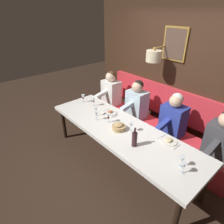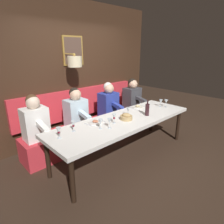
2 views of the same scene
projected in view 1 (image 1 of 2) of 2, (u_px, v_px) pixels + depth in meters
ground_plane at (120, 162)px, 3.47m from camera, size 12.00×12.00×0.00m
dining_table at (120, 132)px, 3.14m from camera, size 0.90×2.88×0.74m
banquette_bench at (152, 134)px, 3.87m from camera, size 0.52×3.08×0.45m
back_wall_panel at (176, 73)px, 3.66m from camera, size 0.59×4.28×2.90m
diner_nearest at (222, 137)px, 2.78m from camera, size 0.60×0.40×0.79m
diner_near at (174, 116)px, 3.31m from camera, size 0.60×0.40×0.79m
diner_middle at (137, 100)px, 3.88m from camera, size 0.60×0.40×0.79m
diner_far at (111, 89)px, 4.42m from camera, size 0.60×0.40×0.79m
place_setting_0 at (110, 112)px, 3.56m from camera, size 0.24×0.31×0.05m
place_setting_1 at (169, 141)px, 2.80m from camera, size 0.24×0.31×0.05m
wine_glass_0 at (184, 166)px, 2.22m from camera, size 0.07×0.07×0.16m
wine_glass_1 at (131, 125)px, 2.99m from camera, size 0.07×0.07×0.16m
wine_glass_2 at (109, 116)px, 3.23m from camera, size 0.07×0.07×0.16m
wine_glass_3 at (94, 100)px, 3.79m from camera, size 0.07×0.07×0.16m
wine_glass_4 at (83, 97)px, 3.93m from camera, size 0.07×0.07×0.16m
wine_glass_5 at (182, 159)px, 2.31m from camera, size 0.07×0.07×0.16m
wine_glass_6 at (96, 110)px, 3.43m from camera, size 0.07×0.07×0.16m
wine_glass_7 at (96, 114)px, 3.30m from camera, size 0.07×0.07×0.16m
wine_bottle at (134, 139)px, 2.67m from camera, size 0.08×0.08×0.30m
bread_bowl at (119, 127)px, 3.07m from camera, size 0.22×0.22×0.12m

